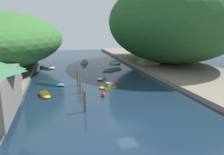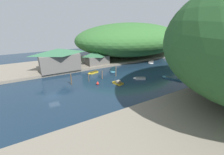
# 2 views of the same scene
# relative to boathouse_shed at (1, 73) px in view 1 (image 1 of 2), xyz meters

# --- Properties ---
(water_surface) EXTENTS (130.00, 130.00, 0.00)m
(water_surface) POSITION_rel_boathouse_shed_xyz_m (19.16, 9.21, -3.68)
(water_surface) COLOR #192D42
(water_surface) RESTS_ON ground
(right_bank) EXTENTS (22.00, 120.00, 0.93)m
(right_bank) POSITION_rel_boathouse_shed_xyz_m (45.14, 9.21, -3.21)
(right_bank) COLOR gray
(right_bank) RESTS_ON ground
(hillside_right) EXTENTS (37.70, 52.78, 25.95)m
(hillside_right) POSITION_rel_boathouse_shed_xyz_m (46.24, 19.68, 10.23)
(hillside_right) COLOR #285628
(hillside_right) RESTS_ON right_bank
(boathouse_shed) EXTENTS (6.71, 9.48, 5.30)m
(boathouse_shed) POSITION_rel_boathouse_shed_xyz_m (0.00, 0.00, 0.00)
(boathouse_shed) COLOR slate
(boathouse_shed) RESTS_ON left_bank
(right_bank_cottage) EXTENTS (5.83, 6.50, 4.22)m
(right_bank_cottage) POSITION_rel_boathouse_shed_xyz_m (39.02, 18.26, -0.56)
(right_bank_cottage) COLOR gray
(right_bank_cottage) RESTS_ON right_bank
(boat_red_skiff) EXTENTS (3.67, 4.71, 0.73)m
(boat_red_skiff) POSITION_rel_boathouse_shed_xyz_m (30.33, 26.22, -3.32)
(boat_red_skiff) COLOR silver
(boat_red_skiff) RESTS_ON water_surface
(boat_small_dinghy) EXTENTS (2.32, 4.32, 0.55)m
(boat_small_dinghy) POSITION_rel_boathouse_shed_xyz_m (8.22, -5.52, -3.41)
(boat_small_dinghy) COLOR gold
(boat_small_dinghy) RESTS_ON water_surface
(boat_yellow_tender) EXTENTS (3.91, 2.85, 1.05)m
(boat_yellow_tender) POSITION_rel_boathouse_shed_xyz_m (20.58, -2.75, -3.36)
(boat_yellow_tender) COLOR gold
(boat_yellow_tender) RESTS_ON water_surface
(boat_white_cruiser) EXTENTS (6.45, 4.72, 0.46)m
(boat_white_cruiser) POSITION_rel_boathouse_shed_xyz_m (25.78, 14.76, -3.45)
(boat_white_cruiser) COLOR teal
(boat_white_cruiser) RESTS_ON water_surface
(boat_far_upstream) EXTENTS (3.10, 3.98, 0.64)m
(boat_far_upstream) POSITION_rel_boathouse_shed_xyz_m (20.97, 5.17, -3.36)
(boat_far_upstream) COLOR white
(boat_far_upstream) RESTS_ON water_surface
(boat_navy_launch) EXTENTS (3.12, 3.88, 1.51)m
(boat_navy_launch) POSITION_rel_boathouse_shed_xyz_m (20.01, 29.03, -3.23)
(boat_navy_launch) COLOR silver
(boat_navy_launch) RESTS_ON water_surface
(boat_near_quay) EXTENTS (4.90, 4.89, 0.58)m
(boat_near_quay) POSITION_rel_boathouse_shed_xyz_m (8.00, 22.69, -3.39)
(boat_near_quay) COLOR white
(boat_near_quay) RESTS_ON water_surface
(boat_cabin_cruiser) EXTENTS (6.32, 5.39, 0.54)m
(boat_cabin_cruiser) POSITION_rel_boathouse_shed_xyz_m (9.39, 2.43, -3.41)
(boat_cabin_cruiser) COLOR teal
(boat_cabin_cruiser) RESTS_ON water_surface
(mooring_post_nearest) EXTENTS (0.31, 0.31, 3.31)m
(mooring_post_nearest) POSITION_rel_boathouse_shed_xyz_m (14.40, -14.75, -2.02)
(mooring_post_nearest) COLOR brown
(mooring_post_nearest) RESTS_ON water_surface
(mooring_post_second) EXTENTS (0.20, 0.20, 2.49)m
(mooring_post_second) POSITION_rel_boathouse_shed_xyz_m (14.74, -9.45, -2.43)
(mooring_post_second) COLOR brown
(mooring_post_second) RESTS_ON water_surface
(mooring_post_middle) EXTENTS (0.32, 0.32, 2.78)m
(mooring_post_middle) POSITION_rel_boathouse_shed_xyz_m (14.74, -4.86, -2.28)
(mooring_post_middle) COLOR brown
(mooring_post_middle) RESTS_ON water_surface
(mooring_post_fourth) EXTENTS (0.31, 0.31, 3.51)m
(mooring_post_fourth) POSITION_rel_boathouse_shed_xyz_m (14.78, 0.27, -1.92)
(mooring_post_fourth) COLOR brown
(mooring_post_fourth) RESTS_ON water_surface
(channel_buoy_near) EXTENTS (0.78, 0.78, 1.18)m
(channel_buoy_near) POSITION_rel_boathouse_shed_xyz_m (18.53, -8.22, -3.22)
(channel_buoy_near) COLOR red
(channel_buoy_near) RESTS_ON water_surface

